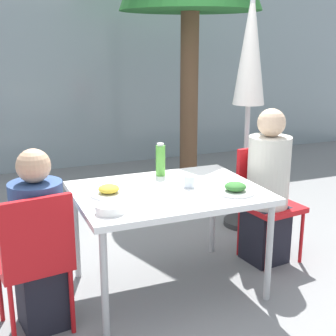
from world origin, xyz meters
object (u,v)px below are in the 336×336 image
Objects in this scene: chair_right at (265,194)px; person_right at (267,191)px; closed_umbrella at (250,63)px; person_left at (40,245)px; bottle at (161,160)px; drinking_cup at (189,181)px; salad_bowl at (110,209)px; chair_left at (35,254)px.

person_right is (-0.04, -0.09, 0.06)m from chair_right.
person_right is 1.17m from closed_umbrella.
person_left is 1.79m from chair_right.
closed_umbrella is (0.23, 0.70, 0.91)m from person_right.
bottle is 0.36m from drinking_cup.
salad_bowl is (-1.33, -0.37, 0.17)m from person_right.
salad_bowl is at bearing -157.17° from drinking_cup.
salad_bowl is (-1.37, -0.46, 0.23)m from chair_right.
bottle is at bearing -23.46° from person_right.
closed_umbrella is at bearing 18.80° from chair_left.
person_left is 6.35× the size of salad_bowl.
bottle is 2.97× the size of drinking_cup.
closed_umbrella is 1.43m from drinking_cup.
person_left is at bearing 3.08° from chair_right.
salad_bowl is (0.39, -0.14, 0.22)m from person_left.
chair_right is at bearing -10.04° from bottle.
closed_umbrella reaches higher than person_left.
closed_umbrella is at bearing -114.22° from chair_right.
salad_bowl is (0.43, -0.06, 0.23)m from chair_left.
person_left reaches higher than chair_left.
chair_left reaches higher than salad_bowl.
chair_left is 1.79m from person_right.
bottle is (-0.82, 0.15, 0.32)m from chair_right.
chair_left is at bearing -150.87° from bottle.
closed_umbrella is 8.83× the size of bottle.
person_right reaches higher than salad_bowl.
chair_right reaches higher than drinking_cup.
person_left is 2.37m from closed_umbrella.
person_right is at bearing 8.76° from drinking_cup.
closed_umbrella is 2.03m from salad_bowl.
person_right is at bearing 15.61° from salad_bowl.
person_left is 1.26× the size of chair_right.
person_right is 6.93× the size of salad_bowl.
bottle is (-0.78, 0.23, 0.26)m from person_right.
person_right is at bearing -16.45° from bottle.
closed_umbrella is at bearing 24.63° from bottle.
bottle is (0.98, 0.55, 0.32)m from chair_left.
person_left is (0.04, 0.09, 0.01)m from chair_left.
salad_bowl is at bearing -15.71° from chair_left.
chair_left is 0.49m from salad_bowl.
person_left reaches higher than salad_bowl.
closed_umbrella is at bearing 40.66° from drinking_cup.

